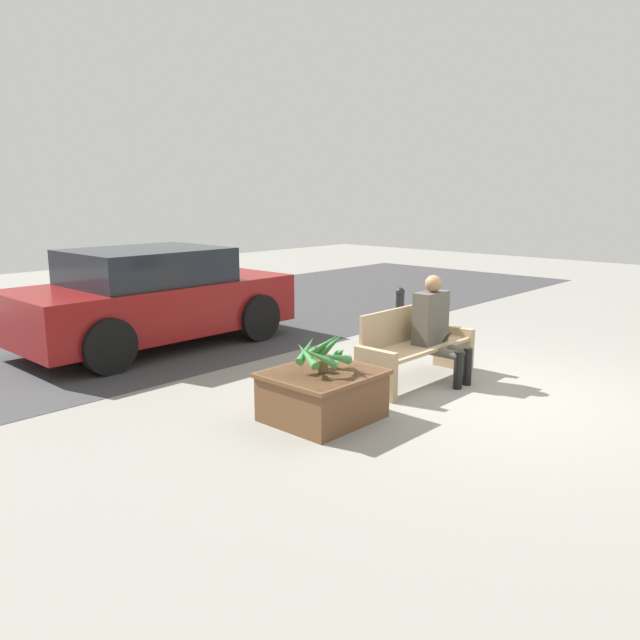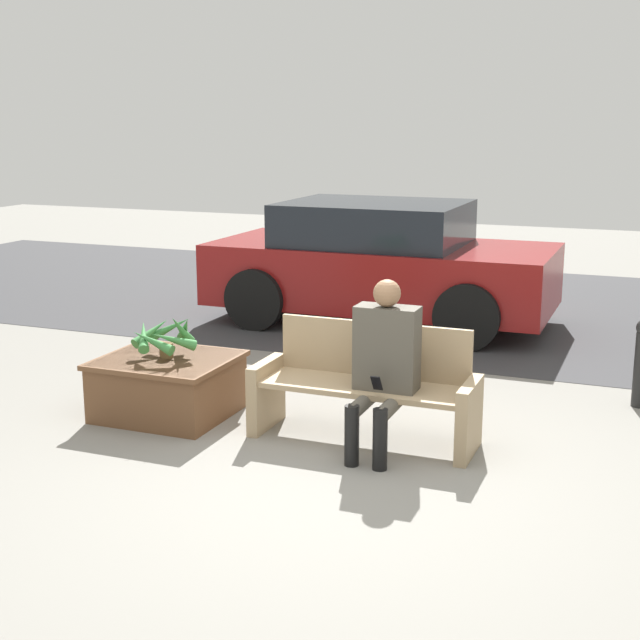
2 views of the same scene
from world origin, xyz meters
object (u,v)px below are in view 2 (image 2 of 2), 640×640
planter_box (168,384)px  parked_car (380,263)px  person_seated (384,359)px  potted_plant (165,335)px  bench (366,387)px

planter_box → parked_car: bearing=81.8°
person_seated → planter_box: 1.91m
planter_box → potted_plant: bearing=-81.0°
bench → potted_plant: bearing=-176.8°
bench → potted_plant: 1.70m
bench → parked_car: parked_car is taller
person_seated → potted_plant: 1.87m
person_seated → potted_plant: size_ratio=2.17×
bench → person_seated: 0.38m
planter_box → bench: bearing=2.9°
potted_plant → person_seated: bearing=-2.6°
bench → person_seated: (0.19, -0.18, 0.28)m
bench → planter_box: bearing=-177.1°
bench → parked_car: (-1.12, 3.78, 0.31)m
bench → person_seated: size_ratio=1.35×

